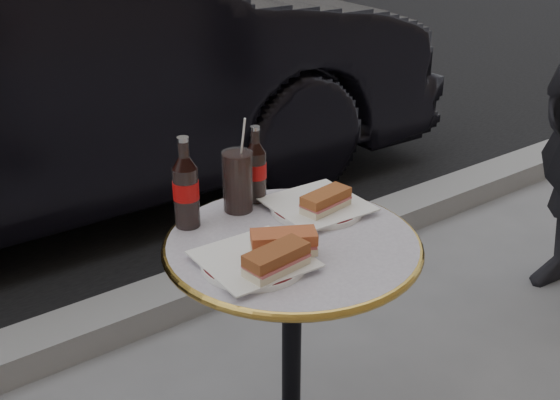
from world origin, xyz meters
TOP-DOWN VIEW (x-y plane):
  - curb at (0.00, 0.90)m, footprint 40.00×0.20m
  - bistro_table at (0.00, 0.00)m, footprint 0.62×0.62m
  - plate_left at (-0.14, -0.04)m, footprint 0.29×0.29m
  - plate_right at (0.15, 0.10)m, footprint 0.29×0.29m
  - sandwich_left_a at (-0.13, -0.11)m, footprint 0.15×0.09m
  - sandwich_left_b at (-0.07, -0.06)m, footprint 0.16×0.13m
  - sandwich_right at (0.15, 0.06)m, footprint 0.14×0.08m
  - cola_bottle_left at (-0.16, 0.22)m, footprint 0.08×0.08m
  - cola_bottle_right at (0.06, 0.24)m, footprint 0.08×0.08m
  - cola_glass at (-0.01, 0.22)m, footprint 0.10×0.10m
  - parked_car at (-0.04, 2.12)m, footprint 1.58×4.31m

SIDE VIEW (x-z plane):
  - curb at x=0.00m, z-range -0.01..0.11m
  - bistro_table at x=0.00m, z-range 0.00..0.73m
  - parked_car at x=-0.04m, z-range 0.00..1.41m
  - plate_left at x=-0.14m, z-range 0.73..0.75m
  - plate_right at x=0.15m, z-range 0.73..0.75m
  - sandwich_right at x=0.15m, z-range 0.75..0.79m
  - sandwich_left_b at x=-0.07m, z-range 0.75..0.80m
  - sandwich_left_a at x=-0.13m, z-range 0.75..0.80m
  - cola_glass at x=-0.01m, z-range 0.73..0.89m
  - cola_bottle_right at x=0.06m, z-range 0.73..0.94m
  - cola_bottle_left at x=-0.16m, z-range 0.73..0.97m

